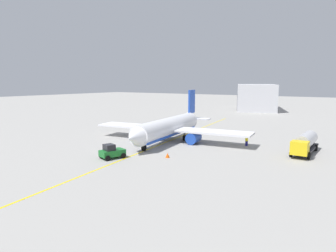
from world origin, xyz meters
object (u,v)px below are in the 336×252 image
(airplane, at_px, (169,128))
(refueling_worker, at_px, (247,141))
(pushback_tug, at_px, (112,152))
(safety_cone_nose, at_px, (168,155))
(fuel_tanker, at_px, (305,143))

(airplane, height_order, refueling_worker, airplane)
(pushback_tug, xyz_separation_m, refueling_worker, (-20.02, 13.79, -0.19))
(pushback_tug, bearing_deg, safety_cone_nose, 126.79)
(airplane, distance_m, safety_cone_nose, 13.23)
(airplane, relative_size, refueling_worker, 18.63)
(fuel_tanker, relative_size, refueling_worker, 6.16)
(fuel_tanker, xyz_separation_m, safety_cone_nose, (14.45, -16.81, -1.36))
(airplane, xyz_separation_m, safety_cone_nose, (11.01, 6.98, -2.23))
(fuel_tanker, bearing_deg, pushback_tug, -50.39)
(fuel_tanker, bearing_deg, safety_cone_nose, -49.33)
(pushback_tug, distance_m, safety_cone_nose, 8.41)
(fuel_tanker, distance_m, safety_cone_nose, 22.21)
(refueling_worker, xyz_separation_m, safety_cone_nose, (14.99, -7.07, -0.46))
(airplane, bearing_deg, refueling_worker, 105.82)
(fuel_tanker, height_order, pushback_tug, fuel_tanker)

